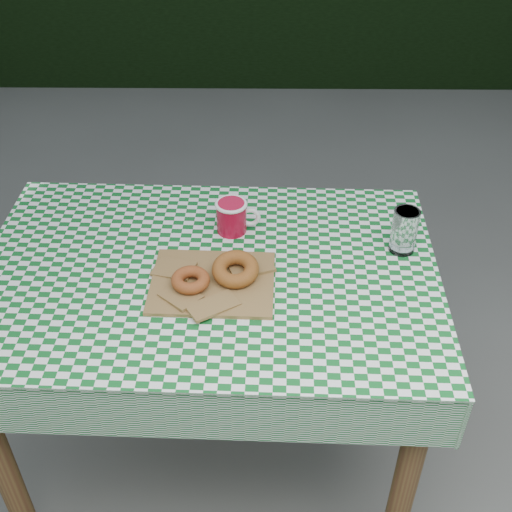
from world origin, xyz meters
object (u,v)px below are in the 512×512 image
Objects in this scene: table at (214,376)px; coffee_mug at (231,217)px; paper_bag at (212,282)px; drinking_glass at (404,231)px.

coffee_mug reaches higher than table.
table is 3.81× the size of paper_bag.
drinking_glass reaches higher than paper_bag.
drinking_glass reaches higher than coffee_mug.
drinking_glass is (0.48, 0.09, 0.44)m from table.
table is at bearing -169.60° from drinking_glass.
coffee_mug is (0.04, 0.21, 0.04)m from paper_bag.
table is 7.13× the size of coffee_mug.
paper_bag is 1.87× the size of coffee_mug.
drinking_glass is at bearing -9.63° from coffee_mug.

